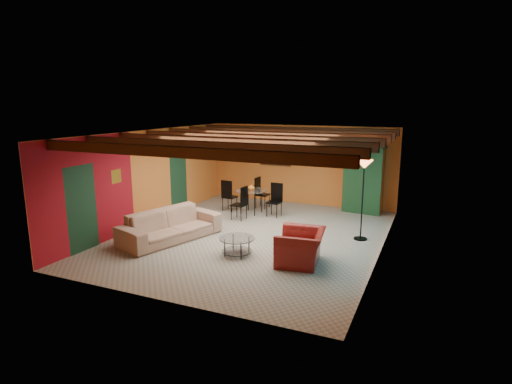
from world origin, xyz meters
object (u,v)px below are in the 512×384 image
at_px(coffee_table, 237,246).
at_px(vase, 251,178).
at_px(sofa, 171,225).
at_px(floor_lamp, 362,200).
at_px(armchair, 301,247).
at_px(potted_plant, 365,141).
at_px(armoire, 363,180).
at_px(dining_table, 251,197).

distance_m(coffee_table, vase, 3.83).
height_order(sofa, floor_lamp, floor_lamp).
bearing_deg(floor_lamp, coffee_table, -136.58).
bearing_deg(floor_lamp, armchair, -113.04).
relative_size(sofa, potted_plant, 6.08).
bearing_deg(vase, coffee_table, -70.93).
bearing_deg(armchair, armoire, 165.93).
height_order(sofa, armoire, armoire).
xyz_separation_m(floor_lamp, vase, (-3.64, 1.23, 0.09)).
relative_size(coffee_table, floor_lamp, 0.40).
bearing_deg(vase, armchair, -51.45).
height_order(armoire, floor_lamp, floor_lamp).
height_order(armchair, armoire, armoire).
bearing_deg(coffee_table, vase, 109.07).
bearing_deg(sofa, armchair, -75.21).
height_order(dining_table, armoire, armoire).
bearing_deg(dining_table, coffee_table, -70.93).
bearing_deg(vase, potted_plant, 26.77).
bearing_deg(vase, sofa, -104.39).
distance_m(floor_lamp, vase, 3.84).
height_order(armoire, potted_plant, potted_plant).
relative_size(armoire, floor_lamp, 0.99).
height_order(potted_plant, vase, potted_plant).
distance_m(sofa, vase, 3.40).
bearing_deg(sofa, floor_lamp, -48.13).
height_order(dining_table, floor_lamp, floor_lamp).
height_order(floor_lamp, vase, floor_lamp).
distance_m(armchair, potted_plant, 5.38).
xyz_separation_m(dining_table, armoire, (3.19, 1.61, 0.51)).
bearing_deg(armoire, floor_lamp, -73.29).
bearing_deg(potted_plant, sofa, -129.77).
xyz_separation_m(coffee_table, floor_lamp, (2.42, 2.29, 0.83)).
xyz_separation_m(sofa, armoire, (4.01, 4.82, 0.64)).
bearing_deg(potted_plant, armoire, 0.00).
height_order(armoire, vase, armoire).
distance_m(armoire, floor_lamp, 2.87).
xyz_separation_m(potted_plant, vase, (-3.19, -1.61, -1.14)).
height_order(coffee_table, potted_plant, potted_plant).
bearing_deg(potted_plant, dining_table, -153.23).
distance_m(sofa, armoire, 6.30).
bearing_deg(armoire, armchair, -87.72).
xyz_separation_m(coffee_table, armoire, (1.97, 5.13, 0.81)).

